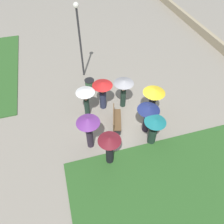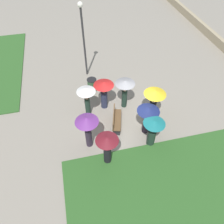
% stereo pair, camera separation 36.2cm
% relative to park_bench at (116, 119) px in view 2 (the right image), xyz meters
% --- Properties ---
extents(ground_plane, '(90.00, 90.00, 0.00)m').
position_rel_park_bench_xyz_m(ground_plane, '(0.19, -0.83, -0.46)').
color(ground_plane, gray).
extents(park_bench, '(1.59, 0.83, 0.90)m').
position_rel_park_bench_xyz_m(park_bench, '(0.00, 0.00, 0.00)').
color(park_bench, brown).
rests_on(park_bench, ground_plane).
extents(lamp_post, '(0.32, 0.32, 4.77)m').
position_rel_park_bench_xyz_m(lamp_post, '(4.91, 0.82, 2.57)').
color(lamp_post, '#2D2D30').
rests_on(lamp_post, ground_plane).
extents(trash_bin, '(0.59, 0.59, 0.86)m').
position_rel_park_bench_xyz_m(trash_bin, '(3.15, 0.75, -0.03)').
color(trash_bin, '#335638').
rests_on(trash_bin, ground_plane).
extents(crowd_person_navy, '(1.12, 1.12, 1.77)m').
position_rel_park_bench_xyz_m(crowd_person_navy, '(-0.77, -1.42, 0.84)').
color(crowd_person_navy, '#2D2333').
rests_on(crowd_person_navy, ground_plane).
extents(crowd_person_maroon, '(1.02, 1.02, 1.86)m').
position_rel_park_bench_xyz_m(crowd_person_maroon, '(-2.08, 0.91, 0.82)').
color(crowd_person_maroon, black).
rests_on(crowd_person_maroon, ground_plane).
extents(crowd_person_red, '(1.12, 1.12, 1.85)m').
position_rel_park_bench_xyz_m(crowd_person_red, '(1.54, 0.31, 0.85)').
color(crowd_person_red, '#282D47').
rests_on(crowd_person_red, ground_plane).
extents(crowd_person_white, '(1.01, 1.01, 1.94)m').
position_rel_park_bench_xyz_m(crowd_person_white, '(1.16, 1.32, 1.00)').
color(crowd_person_white, '#1E3328').
rests_on(crowd_person_white, ground_plane).
extents(crowd_person_purple, '(1.10, 1.10, 2.03)m').
position_rel_park_bench_xyz_m(crowd_person_purple, '(-0.95, 1.60, 1.07)').
color(crowd_person_purple, '#2D2333').
rests_on(crowd_person_purple, ground_plane).
extents(crowd_person_grey, '(1.10, 1.10, 1.88)m').
position_rel_park_bench_xyz_m(crowd_person_grey, '(1.33, -0.83, 0.93)').
color(crowd_person_grey, '#1E3328').
rests_on(crowd_person_grey, ground_plane).
extents(crowd_person_yellow, '(1.15, 1.15, 1.92)m').
position_rel_park_bench_xyz_m(crowd_person_yellow, '(0.14, -2.08, 0.90)').
color(crowd_person_yellow, black).
rests_on(crowd_person_yellow, ground_plane).
extents(crowd_person_teal, '(1.03, 1.03, 1.74)m').
position_rel_park_bench_xyz_m(crowd_person_teal, '(-1.58, -1.42, 0.69)').
color(crowd_person_teal, '#1E3328').
rests_on(crowd_person_teal, ground_plane).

